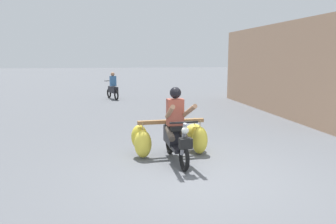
% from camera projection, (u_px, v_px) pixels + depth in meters
% --- Properties ---
extents(ground_plane, '(120.00, 120.00, 0.00)m').
position_uv_depth(ground_plane, '(202.00, 176.00, 6.11)').
color(ground_plane, '#56595E').
extents(motorbike_main_loaded, '(1.79, 1.87, 1.58)m').
position_uv_depth(motorbike_main_loaded, '(173.00, 135.00, 7.21)').
color(motorbike_main_loaded, black).
rests_on(motorbike_main_loaded, ground).
extents(motorbike_distant_ahead_left, '(0.72, 1.55, 1.40)m').
position_uv_depth(motorbike_distant_ahead_left, '(113.00, 88.00, 17.03)').
color(motorbike_distant_ahead_left, black).
rests_on(motorbike_distant_ahead_left, ground).
extents(shopfront_building, '(3.75, 8.93, 3.42)m').
position_uv_depth(shopfront_building, '(310.00, 69.00, 13.33)').
color(shopfront_building, tan).
rests_on(shopfront_building, ground).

